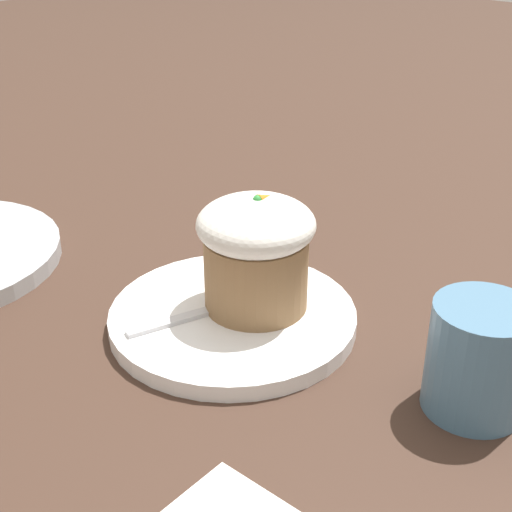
{
  "coord_description": "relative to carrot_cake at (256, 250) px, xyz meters",
  "views": [
    {
      "loc": [
        -0.36,
        -0.39,
        0.34
      ],
      "look_at": [
        0.02,
        -0.01,
        0.06
      ],
      "focal_mm": 50.0,
      "sensor_mm": 36.0,
      "label": 1
    }
  ],
  "objects": [
    {
      "name": "coffee_cup",
      "position": [
        0.03,
        -0.2,
        -0.03
      ],
      "size": [
        0.1,
        0.07,
        0.08
      ],
      "color": "teal",
      "rests_on": "ground_plane"
    },
    {
      "name": "dessert_plate",
      "position": [
        -0.02,
        0.01,
        -0.06
      ],
      "size": [
        0.21,
        0.21,
        0.01
      ],
      "color": "white",
      "rests_on": "ground_plane"
    },
    {
      "name": "carrot_cake",
      "position": [
        0.0,
        0.0,
        0.0
      ],
      "size": [
        0.1,
        0.1,
        0.1
      ],
      "color": "olive",
      "rests_on": "dessert_plate"
    },
    {
      "name": "ground_plane",
      "position": [
        -0.02,
        0.01,
        -0.07
      ],
      "size": [
        4.0,
        4.0,
        0.0
      ],
      "primitive_type": "plane",
      "color": "#3D281E"
    },
    {
      "name": "spoon",
      "position": [
        -0.03,
        0.02,
        -0.05
      ],
      "size": [
        0.12,
        0.05,
        0.01
      ],
      "color": "silver",
      "rests_on": "dessert_plate"
    }
  ]
}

